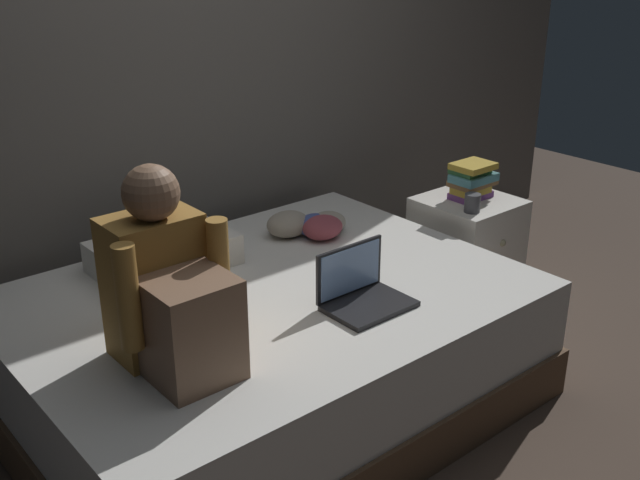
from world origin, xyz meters
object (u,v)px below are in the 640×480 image
object	(u,v)px
book_stack	(472,180)
clothes_pile	(311,225)
nightstand	(465,253)
laptop	(362,291)
bed	(269,348)
person_sitting	(169,292)
pillow	(164,253)
mug	(472,203)

from	to	relation	value
book_stack	clothes_pile	size ratio (longest dim) A/B	0.67
nightstand	laptop	distance (m)	1.20
clothes_pile	book_stack	bearing A→B (deg)	-17.48
bed	person_sitting	world-z (taller)	person_sitting
laptop	book_stack	size ratio (longest dim) A/B	1.34
laptop	clothes_pile	distance (m)	0.71
pillow	clothes_pile	world-z (taller)	pillow
nightstand	person_sitting	xyz separation A→B (m)	(-1.84, -0.28, 0.48)
person_sitting	pillow	size ratio (longest dim) A/B	1.17
laptop	clothes_pile	xyz separation A→B (m)	(0.29, 0.65, -0.00)
nightstand	book_stack	bearing A→B (deg)	18.23
person_sitting	clothes_pile	size ratio (longest dim) A/B	1.84
pillow	laptop	bearing A→B (deg)	-62.49
nightstand	laptop	size ratio (longest dim) A/B	1.82
laptop	book_stack	bearing A→B (deg)	19.46
person_sitting	laptop	size ratio (longest dim) A/B	2.05
laptop	book_stack	distance (m)	1.18
book_stack	nightstand	bearing A→B (deg)	-161.77
pillow	mug	xyz separation A→B (m)	(1.37, -0.50, 0.04)
nightstand	book_stack	xyz separation A→B (m)	(0.01, 0.00, 0.39)
pillow	mug	bearing A→B (deg)	-20.22
nightstand	pillow	xyz separation A→B (m)	(-1.50, 0.38, 0.29)
bed	nightstand	world-z (taller)	nightstand
laptop	pillow	xyz separation A→B (m)	(-0.40, 0.77, 0.01)
person_sitting	laptop	world-z (taller)	person_sitting
book_stack	clothes_pile	distance (m)	0.87
bed	book_stack	size ratio (longest dim) A/B	8.36
book_stack	clothes_pile	xyz separation A→B (m)	(-0.82, 0.26, -0.11)
book_stack	mug	bearing A→B (deg)	-139.11
laptop	book_stack	xyz separation A→B (m)	(1.11, 0.39, 0.10)
nightstand	person_sitting	world-z (taller)	person_sitting
laptop	clothes_pile	world-z (taller)	laptop
bed	person_sitting	size ratio (longest dim) A/B	3.05
clothes_pile	nightstand	bearing A→B (deg)	-18.05
bed	pillow	world-z (taller)	pillow
nightstand	person_sitting	distance (m)	1.92
bed	clothes_pile	xyz separation A→B (m)	(0.49, 0.33, 0.32)
person_sitting	mug	distance (m)	1.72
mug	clothes_pile	size ratio (longest dim) A/B	0.25
mug	pillow	bearing A→B (deg)	159.78
nightstand	pillow	world-z (taller)	pillow
book_stack	clothes_pile	world-z (taller)	book_stack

